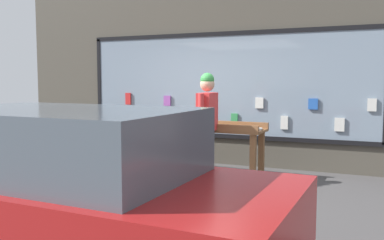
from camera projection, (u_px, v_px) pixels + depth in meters
name	position (u px, v px, depth m)	size (l,w,h in m)	color
ground_plane	(155.00, 189.00, 6.49)	(40.00, 40.00, 0.00)	#474444
shopfront_facade	(215.00, 73.00, 8.48)	(8.87, 0.29, 3.67)	#4C473D
display_table_main	(187.00, 131.00, 7.51)	(2.75, 0.70, 0.94)	brown
person_browsing	(207.00, 118.00, 6.78)	(0.25, 0.69, 1.77)	black
small_dog	(182.00, 165.00, 6.88)	(0.27, 0.57, 0.42)	white
sandwich_board_sign	(89.00, 139.00, 8.31)	(0.72, 0.95, 1.01)	black
parked_car	(61.00, 186.00, 3.71)	(4.11, 1.92, 1.41)	#A51919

